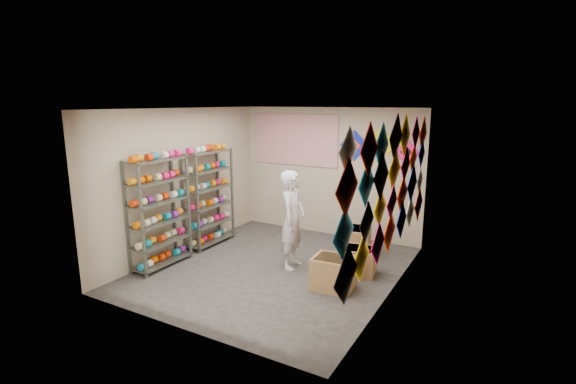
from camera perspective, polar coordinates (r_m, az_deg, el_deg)
The scene contains 12 objects.
ground at distance 7.31m, azimuth -1.86°, elevation -10.37°, with size 4.50×4.50×0.00m, color #2A2725.
room_walls at distance 6.85m, azimuth -1.96°, elevation 2.44°, with size 4.50×4.50×4.50m.
shelf_rack_front at distance 7.45m, azimuth -17.21°, elevation -2.77°, with size 0.40×1.10×1.90m, color #4C5147.
shelf_rack_back at distance 8.37m, azimuth -10.80°, elevation -0.82°, with size 0.40×1.10×1.90m, color #4C5147.
string_spools at distance 7.87m, azimuth -13.85°, elevation -1.07°, with size 0.12×2.36×0.12m.
kite_wall_display at distance 6.06m, azimuth 14.17°, elevation 0.76°, with size 0.05×4.30×2.04m.
back_wall_kites at distance 8.43m, azimuth 11.96°, elevation 6.10°, with size 1.62×0.02×0.70m.
poster at distance 9.12m, azimuth 0.99°, elevation 7.15°, with size 2.00×0.01×1.10m, color #9553B5.
shopkeeper at distance 7.09m, azimuth 0.63°, elevation -3.83°, with size 0.49×0.67×1.69m, color silver.
carton_a at distance 6.52m, azimuth 6.19°, elevation -10.96°, with size 0.60×0.50×0.50m, color olive.
carton_b at distance 7.10m, azimuth 9.57°, elevation -9.27°, with size 0.55×0.45×0.45m, color olive.
carton_c at distance 7.93m, azimuth 9.10°, elevation -6.67°, with size 0.54×0.60×0.52m, color olive.
Camera 1 is at (3.49, -5.77, 2.81)m, focal length 26.00 mm.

